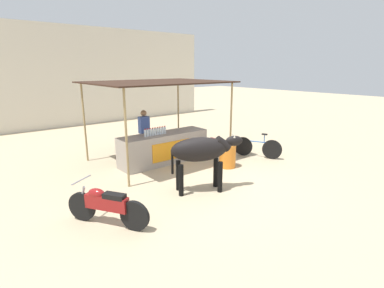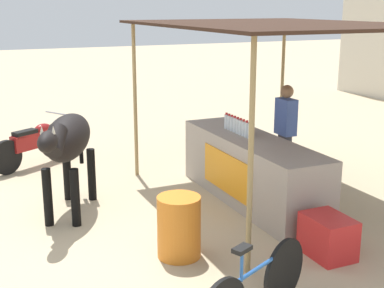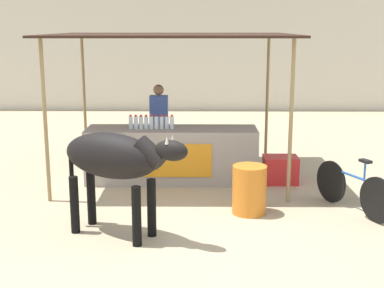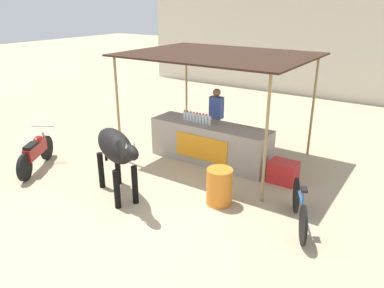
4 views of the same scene
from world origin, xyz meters
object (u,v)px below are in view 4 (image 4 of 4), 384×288
(vendor_behind_counter, at_px, (216,119))
(cow, at_px, (116,149))
(water_barrel, at_px, (219,187))
(motorcycle_parked, at_px, (36,152))
(cooler_box, at_px, (283,172))
(bicycle_leaning, at_px, (299,208))
(stall_counter, at_px, (210,143))

(vendor_behind_counter, xyz_separation_m, cow, (-0.33, -3.29, 0.18))
(vendor_behind_counter, xyz_separation_m, water_barrel, (1.50, -2.42, -0.49))
(cow, distance_m, motorcycle_parked, 2.62)
(cooler_box, relative_size, motorcycle_parked, 0.38)
(water_barrel, relative_size, cow, 0.40)
(cooler_box, height_order, motorcycle_parked, motorcycle_parked)
(vendor_behind_counter, height_order, water_barrel, vendor_behind_counter)
(bicycle_leaning, bearing_deg, cow, -164.29)
(cooler_box, distance_m, bicycle_leaning, 1.72)
(stall_counter, bearing_deg, cooler_box, -2.89)
(vendor_behind_counter, relative_size, bicycle_leaning, 1.09)
(water_barrel, distance_m, motorcycle_parked, 4.48)
(cow, xyz_separation_m, bicycle_leaning, (3.38, 0.95, -0.68))
(stall_counter, xyz_separation_m, bicycle_leaning, (2.78, -1.58, -0.13))
(water_barrel, bearing_deg, vendor_behind_counter, 121.78)
(motorcycle_parked, height_order, bicycle_leaning, motorcycle_parked)
(stall_counter, distance_m, water_barrel, 2.07)
(stall_counter, relative_size, vendor_behind_counter, 1.82)
(stall_counter, height_order, water_barrel, stall_counter)
(stall_counter, height_order, cow, cow)
(stall_counter, height_order, cooler_box, stall_counter)
(vendor_behind_counter, bearing_deg, bicycle_leaning, -37.45)
(stall_counter, distance_m, bicycle_leaning, 3.20)
(motorcycle_parked, bearing_deg, vendor_behind_counter, 49.60)
(cow, relative_size, motorcycle_parked, 1.14)
(water_barrel, height_order, cow, cow)
(cooler_box, distance_m, cow, 3.60)
(cooler_box, height_order, water_barrel, water_barrel)
(motorcycle_parked, relative_size, bicycle_leaning, 1.04)
(stall_counter, relative_size, motorcycle_parked, 1.90)
(water_barrel, xyz_separation_m, cow, (-1.83, -0.87, 0.67))
(vendor_behind_counter, height_order, motorcycle_parked, vendor_behind_counter)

